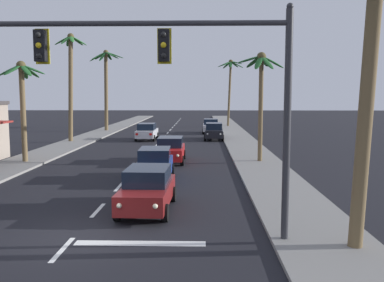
% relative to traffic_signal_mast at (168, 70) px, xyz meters
% --- Properties ---
extents(ground_plane, '(220.00, 220.00, 0.00)m').
position_rel_traffic_signal_mast_xyz_m(ground_plane, '(-3.06, 0.43, -5.23)').
color(ground_plane, black).
extents(sidewalk_right, '(3.20, 110.00, 0.14)m').
position_rel_traffic_signal_mast_xyz_m(sidewalk_right, '(4.74, 20.43, -5.16)').
color(sidewalk_right, gray).
rests_on(sidewalk_right, ground).
extents(sidewalk_left, '(3.20, 110.00, 0.14)m').
position_rel_traffic_signal_mast_xyz_m(sidewalk_left, '(-10.86, 20.43, -5.16)').
color(sidewalk_left, gray).
rests_on(sidewalk_left, ground).
extents(lane_markings, '(4.28, 86.20, 0.01)m').
position_rel_traffic_signal_mast_xyz_m(lane_markings, '(-2.60, 19.40, -5.23)').
color(lane_markings, silver).
rests_on(lane_markings, ground).
extents(traffic_signal_mast, '(11.46, 0.41, 7.15)m').
position_rel_traffic_signal_mast_xyz_m(traffic_signal_mast, '(0.00, 0.00, 0.00)').
color(traffic_signal_mast, '#2D2D33').
rests_on(traffic_signal_mast, ground).
extents(sedan_lead_at_stop_bar, '(2.05, 4.49, 1.68)m').
position_rel_traffic_signal_mast_xyz_m(sedan_lead_at_stop_bar, '(-1.10, 3.54, -4.38)').
color(sedan_lead_at_stop_bar, maroon).
rests_on(sedan_lead_at_stop_bar, ground).
extents(sedan_third_in_queue, '(2.05, 4.49, 1.68)m').
position_rel_traffic_signal_mast_xyz_m(sedan_third_in_queue, '(-1.49, 9.48, -4.38)').
color(sedan_third_in_queue, navy).
rests_on(sedan_third_in_queue, ground).
extents(sedan_fifth_in_queue, '(1.95, 4.45, 1.68)m').
position_rel_traffic_signal_mast_xyz_m(sedan_fifth_in_queue, '(-1.11, 15.42, -4.38)').
color(sedan_fifth_in_queue, red).
rests_on(sedan_fifth_in_queue, ground).
extents(sedan_oncoming_far, '(1.99, 4.47, 1.68)m').
position_rel_traffic_signal_mast_xyz_m(sedan_oncoming_far, '(-4.49, 29.22, -4.38)').
color(sedan_oncoming_far, silver).
rests_on(sedan_oncoming_far, ground).
extents(sedan_parked_nearest_kerb, '(2.00, 4.47, 1.68)m').
position_rel_traffic_signal_mast_xyz_m(sedan_parked_nearest_kerb, '(2.06, 36.95, -4.38)').
color(sedan_parked_nearest_kerb, silver).
rests_on(sedan_parked_nearest_kerb, ground).
extents(sedan_parked_mid_kerb, '(2.06, 4.49, 1.68)m').
position_rel_traffic_signal_mast_xyz_m(sedan_parked_mid_kerb, '(2.24, 29.79, -4.38)').
color(sedan_parked_mid_kerb, black).
rests_on(sedan_parked_mid_kerb, ground).
extents(palm_left_second, '(3.03, 2.92, 6.69)m').
position_rel_traffic_signal_mast_xyz_m(palm_left_second, '(-10.67, 14.65, -0.46)').
color(palm_left_second, brown).
rests_on(palm_left_second, ground).
extents(palm_left_third, '(3.05, 2.99, 10.20)m').
position_rel_traffic_signal_mast_xyz_m(palm_left_third, '(-11.29, 26.90, 1.24)').
color(palm_left_third, brown).
rests_on(palm_left_third, ground).
extents(palm_left_farthest, '(4.36, 4.29, 9.97)m').
position_rel_traffic_signal_mast_xyz_m(palm_left_farthest, '(-10.78, 39.18, 1.43)').
color(palm_left_farthest, brown).
rests_on(palm_left_farthest, ground).
extents(palm_right_nearest, '(4.57, 4.84, 8.95)m').
position_rel_traffic_signal_mast_xyz_m(palm_right_nearest, '(5.68, -0.62, 1.10)').
color(palm_right_nearest, brown).
rests_on(palm_right_nearest, ground).
extents(palm_right_second, '(3.09, 2.88, 7.27)m').
position_rel_traffic_signal_mast_xyz_m(palm_right_second, '(4.86, 15.21, 0.08)').
color(palm_right_second, brown).
rests_on(palm_right_second, ground).
extents(palm_right_farthest, '(3.67, 3.70, 9.41)m').
position_rel_traffic_signal_mast_xyz_m(palm_right_farthest, '(4.96, 46.90, 1.70)').
color(palm_right_farthest, brown).
rests_on(palm_right_farthest, ground).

